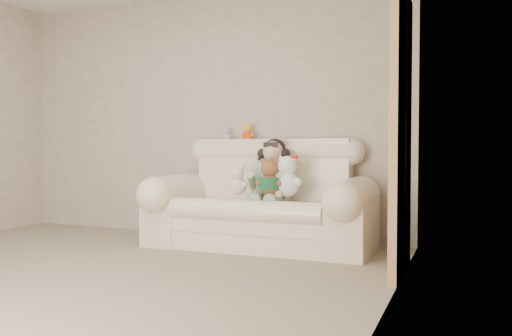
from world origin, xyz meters
The scene contains 11 objects.
floor centered at (0.00, 0.00, 0.00)m, with size 5.00×5.00×0.00m, color #81715B.
wall_back centered at (0.00, 2.50, 1.30)m, with size 4.50×4.50×0.00m, color beige.
wall_right centered at (2.25, 0.00, 1.30)m, with size 5.00×5.00×0.00m, color beige.
sofa centered at (0.86, 2.00, 0.52)m, with size 2.10×0.95×1.03m, color #FFF3CD, non-canonical shape.
door_panel centered at (2.22, 1.40, 1.05)m, with size 0.06×0.90×2.10m, color #BB7F50.
seated_child centered at (0.97, 2.08, 0.73)m, with size 0.37×0.45×0.62m, color #2E7638, non-canonical shape.
brown_teddy centered at (1.02, 1.85, 0.70)m, with size 0.26×0.20×0.40m, color brown, non-canonical shape.
white_cat centered at (1.17, 1.90, 0.72)m, with size 0.28×0.22×0.44m, color white, non-canonical shape.
cream_teddy centered at (0.70, 1.86, 0.67)m, with size 0.21×0.16×0.33m, color silver, non-canonical shape.
yellow_mini_bear centered at (0.59, 2.36, 1.11)m, with size 0.13×0.10×0.21m, color gold, non-canonical shape.
grey_mini_plush centered at (0.35, 2.37, 1.09)m, with size 0.10×0.08×0.16m, color #B7B7BE, non-canonical shape.
Camera 1 is at (2.68, -2.64, 0.92)m, focal length 37.23 mm.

